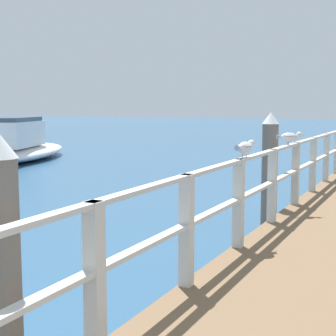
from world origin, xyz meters
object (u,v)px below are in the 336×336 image
seagull_foreground (245,147)px  seagull_background (289,137)px  dock_piling_near (0,282)px  boat_0 (17,146)px  dock_piling_far (270,170)px

seagull_foreground → seagull_background: (0.01, 2.33, 0.00)m
seagull_background → dock_piling_near: bearing=-35.8°
dock_piling_near → seagull_foreground: bearing=84.4°
seagull_background → boat_0: 13.85m
boat_0 → dock_piling_near: bearing=112.9°
seagull_foreground → boat_0: seagull_foreground is taller
dock_piling_near → seagull_foreground: size_ratio=4.27×
dock_piling_far → boat_0: bearing=151.3°
dock_piling_far → seagull_background: bearing=-31.8°
dock_piling_far → seagull_foreground: size_ratio=4.27×
dock_piling_near → boat_0: dock_piling_near is taller
dock_piling_far → seagull_foreground: bearing=-81.6°
dock_piling_near → dock_piling_far: same height
seagull_background → dock_piling_far: bearing=-154.1°
dock_piling_near → boat_0: bearing=132.3°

